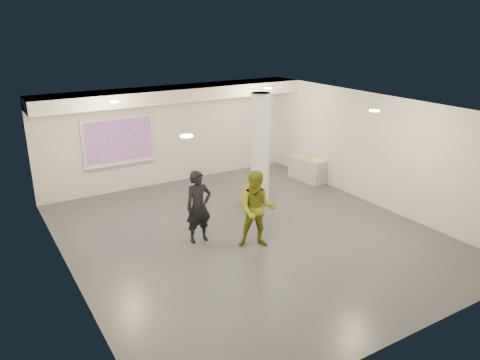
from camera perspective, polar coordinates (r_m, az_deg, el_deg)
floor at (r=11.14m, az=1.08°, el=-6.67°), size 8.00×9.00×0.01m
ceiling at (r=10.21m, az=1.18°, el=8.70°), size 8.00×9.00×0.01m
wall_back at (r=14.43m, az=-8.52°, el=5.47°), size 8.00×0.01×3.00m
wall_front at (r=7.48m, az=20.15°, el=-8.66°), size 8.00×0.01×3.00m
wall_left at (r=9.20m, az=-20.45°, el=-3.43°), size 0.01×9.00×3.00m
wall_right at (r=13.08m, az=16.13°, el=3.51°), size 0.01×9.00×3.00m
soffit_band at (r=13.69m, az=-7.87°, el=10.40°), size 8.00×1.10×0.36m
downlight_nw at (r=11.57m, az=-15.07°, el=9.19°), size 0.22×0.22×0.02m
downlight_ne at (r=13.47m, az=3.42°, el=11.09°), size 0.22×0.22×0.02m
downlight_sw at (r=7.89m, az=-6.53°, el=5.35°), size 0.22×0.22×0.02m
downlight_se at (r=10.47m, az=16.06°, el=8.12°), size 0.22×0.22×0.02m
column at (r=12.81m, az=2.49°, el=3.94°), size 0.52×0.52×3.00m
projection_screen at (r=13.87m, az=-14.55°, el=4.63°), size 2.10×0.13×1.42m
credenza at (r=14.88m, az=8.25°, el=1.36°), size 0.63×1.30×0.73m
papers_stack at (r=14.57m, az=9.25°, el=2.48°), size 0.31×0.37×0.02m
postit_pad at (r=14.69m, az=8.49°, el=2.67°), size 0.22×0.29×0.03m
cardboard_back at (r=12.60m, az=1.25°, el=-2.11°), size 0.54×0.17×0.58m
cardboard_front at (r=12.74m, az=1.19°, el=-1.85°), size 0.54×0.20×0.58m
woman at (r=10.55m, az=-5.07°, el=-3.28°), size 0.63×0.42×1.68m
man at (r=10.28m, az=2.12°, el=-3.63°), size 1.06×1.00×1.74m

